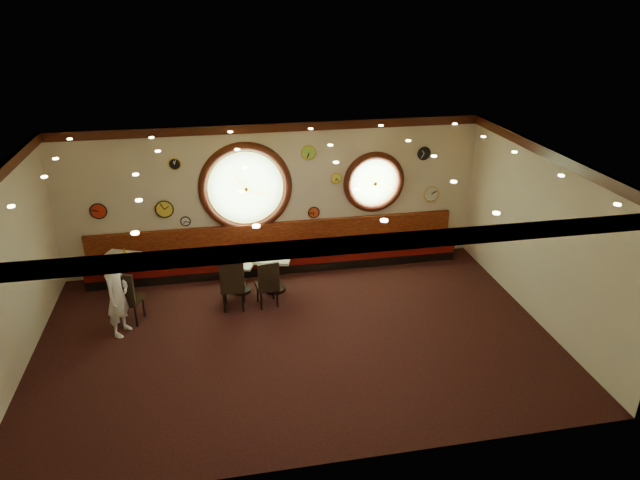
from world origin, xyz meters
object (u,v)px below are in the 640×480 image
Objects in this scene: condiment_b_salt at (235,258)px; condiment_c_bottle at (278,250)px; chair_a at (126,295)px; table_b at (240,273)px; condiment_c_pepper at (275,253)px; waiter at (117,296)px; chair_b at (233,281)px; condiment_a_salt at (116,257)px; condiment_c_salt at (266,253)px; condiment_a_pepper at (120,258)px; condiment_a_bottle at (125,252)px; table_c at (274,268)px; chair_c at (268,281)px; table_a at (122,273)px; condiment_b_bottle at (241,256)px; condiment_b_pepper at (241,260)px.

condiment_c_bottle reaches higher than condiment_b_salt.
chair_a is at bearing -164.26° from condiment_c_bottle.
condiment_b_salt is at bearing 130.67° from table_b.
condiment_c_pepper is (2.83, 0.76, 0.23)m from chair_a.
condiment_c_pepper is 0.10m from condiment_c_bottle.
waiter reaches higher than chair_a.
chair_b reaches higher than condiment_c_bottle.
waiter reaches higher than chair_b.
condiment_a_salt is 2.92m from condiment_c_salt.
chair_b is at bearing -21.72° from condiment_a_pepper.
condiment_a_bottle is (0.06, 0.20, 0.03)m from condiment_a_pepper.
condiment_c_pepper reaches higher than table_b.
waiter reaches higher than condiment_c_pepper.
condiment_c_pepper is (3.09, -0.29, -0.06)m from condiment_a_salt.
waiter is (0.02, -1.46, -0.17)m from condiment_a_bottle.
condiment_b_salt is 0.55× the size of condiment_c_bottle.
chair_c reaches higher than table_c.
table_b is 0.88× the size of table_c.
condiment_c_pepper is at bearing -5.37° from condiment_a_salt.
table_a reaches higher than condiment_b_salt.
waiter reaches higher than chair_c.
table_a is at bearing 28.44° from waiter.
condiment_c_salt is 0.51m from condiment_b_bottle.
condiment_c_salt is (2.91, -0.26, -0.06)m from condiment_a_salt.
condiment_b_salt is 0.51× the size of condiment_b_bottle.
chair_c is (2.81, -0.92, 0.02)m from table_a.
condiment_a_pepper is (-0.17, 0.96, 0.29)m from chair_a.
condiment_a_pepper is 3.00m from condiment_c_pepper.
chair_b is at bearing -106.80° from condiment_b_pepper.
condiment_c_pepper is at bearing -10.72° from condiment_b_bottle.
condiment_a_salt is 1.37m from waiter.
chair_c is at bearing -113.46° from condiment_c_bottle.
condiment_a_pepper is (-2.77, 0.83, 0.34)m from chair_c.
waiter reaches higher than condiment_b_pepper.
condiment_a_bottle is at bearing 173.18° from condiment_b_bottle.
table_b is 0.69m from table_c.
chair_c is at bearing 6.34° from chair_b.
chair_c is 0.73m from condiment_c_pepper.
table_a is 5.96× the size of condiment_c_bottle.
condiment_c_salt reaches higher than table_c.
table_c is 9.35× the size of condiment_c_salt.
condiment_c_bottle reaches higher than table_a.
table_c is at bearing -46.29° from waiter.
condiment_c_bottle is at bearing -2.75° from condiment_a_pepper.
table_b is at bearing 82.37° from chair_b.
condiment_a_salt is at bearing 174.92° from condiment_c_salt.
condiment_b_bottle is (0.12, -0.03, 0.04)m from condiment_b_salt.
chair_b reaches higher than condiment_b_salt.
chair_b reaches higher than chair_a.
table_a is 2.33m from chair_b.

